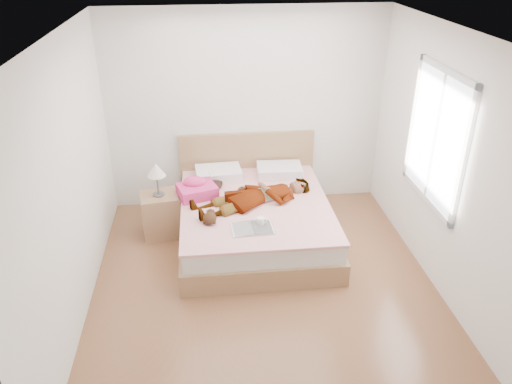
# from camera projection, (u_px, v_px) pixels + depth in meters

# --- Properties ---
(ground) EXTENTS (4.00, 4.00, 0.00)m
(ground) POSITION_uv_depth(u_px,v_px,m) (265.00, 287.00, 5.29)
(ground) COLOR #502D19
(ground) RESTS_ON ground
(woman) EXTENTS (1.63, 1.08, 0.21)m
(woman) POSITION_uv_depth(u_px,v_px,m) (255.00, 193.00, 5.88)
(woman) COLOR silver
(woman) RESTS_ON bed
(hair) EXTENTS (0.49, 0.57, 0.08)m
(hair) POSITION_uv_depth(u_px,v_px,m) (206.00, 184.00, 6.25)
(hair) COLOR black
(hair) RESTS_ON bed
(phone) EXTENTS (0.08, 0.11, 0.06)m
(phone) POSITION_uv_depth(u_px,v_px,m) (211.00, 174.00, 6.14)
(phone) COLOR silver
(phone) RESTS_ON bed
(room_shell) EXTENTS (4.00, 4.00, 4.00)m
(room_shell) POSITION_uv_depth(u_px,v_px,m) (436.00, 138.00, 5.04)
(room_shell) COLOR white
(room_shell) RESTS_ON ground
(bed) EXTENTS (1.80, 2.08, 1.00)m
(bed) POSITION_uv_depth(u_px,v_px,m) (254.00, 216.00, 6.08)
(bed) COLOR brown
(bed) RESTS_ON ground
(towel) EXTENTS (0.53, 0.47, 0.23)m
(towel) POSITION_uv_depth(u_px,v_px,m) (196.00, 189.00, 6.01)
(towel) COLOR #E43E79
(towel) RESTS_ON bed
(magazine) EXTENTS (0.47, 0.32, 0.03)m
(magazine) POSITION_uv_depth(u_px,v_px,m) (253.00, 228.00, 5.36)
(magazine) COLOR white
(magazine) RESTS_ON bed
(coffee_mug) EXTENTS (0.12, 0.09, 0.09)m
(coffee_mug) POSITION_uv_depth(u_px,v_px,m) (261.00, 221.00, 5.42)
(coffee_mug) COLOR white
(coffee_mug) RESTS_ON bed
(plush_toy) EXTENTS (0.17, 0.24, 0.13)m
(plush_toy) POSITION_uv_depth(u_px,v_px,m) (210.00, 217.00, 5.46)
(plush_toy) COLOR black
(plush_toy) RESTS_ON bed
(nightstand) EXTENTS (0.50, 0.46, 0.95)m
(nightstand) POSITION_uv_depth(u_px,v_px,m) (160.00, 211.00, 6.10)
(nightstand) COLOR #8F6542
(nightstand) RESTS_ON ground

